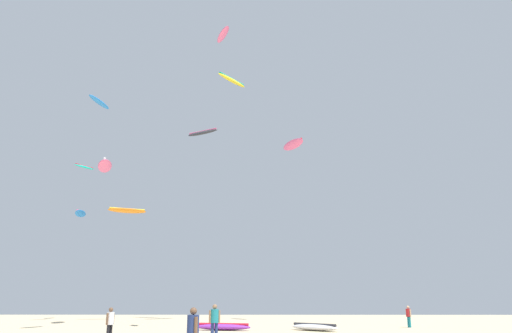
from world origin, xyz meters
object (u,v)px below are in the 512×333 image
kite_grounded_near (314,327)px  kite_aloft_0 (293,144)px  person_left (215,319)px  kite_aloft_5 (223,35)px  kite_aloft_2 (127,211)px  kite_aloft_6 (232,80)px  kite_aloft_3 (203,133)px  kite_aloft_8 (105,166)px  person_foreground (193,331)px  kite_aloft_7 (84,167)px  person_right (409,315)px  kite_aloft_1 (99,102)px  kite_aloft_4 (80,213)px  kite_grounded_mid (222,327)px  person_midground (110,322)px

kite_grounded_near → kite_aloft_0: (-0.06, 16.40, 18.49)m
person_left → kite_aloft_5: kite_aloft_5 is taller
kite_aloft_2 → kite_aloft_6: 18.57m
kite_aloft_3 → kite_aloft_8: size_ratio=0.94×
person_foreground → kite_aloft_8: bearing=-96.0°
person_foreground → kite_aloft_7: size_ratio=0.73×
person_left → person_right: person_left is taller
kite_aloft_1 → kite_aloft_4: kite_aloft_1 is taller
kite_aloft_5 → kite_grounded_mid: bearing=26.3°
person_left → kite_grounded_mid: 9.20m
person_right → kite_aloft_4: 37.89m
person_foreground → kite_aloft_2: size_ratio=0.41×
kite_aloft_5 → kite_aloft_7: size_ratio=1.15×
kite_aloft_1 → kite_aloft_4: bearing=112.5°
person_midground → kite_aloft_3: kite_aloft_3 is taller
person_right → kite_aloft_5: 26.42m
person_left → kite_aloft_1: bearing=32.9°
kite_grounded_near → kite_aloft_6: bearing=115.0°
person_left → kite_grounded_near: 10.67m
kite_aloft_3 → kite_aloft_1: bearing=-103.7°
kite_aloft_4 → kite_grounded_near: bearing=-39.9°
kite_grounded_near → kite_aloft_3: kite_aloft_3 is taller
person_midground → kite_aloft_8: kite_aloft_8 is taller
person_left → kite_grounded_mid: size_ratio=0.43×
person_right → kite_grounded_near: 8.81m
kite_grounded_mid → kite_aloft_7: (-16.38, 14.70, 15.61)m
person_midground → kite_aloft_4: size_ratio=0.45×
kite_aloft_6 → kite_aloft_5: bearing=-89.1°
person_midground → kite_aloft_2: size_ratio=0.38×
kite_aloft_7 → kite_aloft_5: bearing=-42.9°
person_midground → kite_grounded_near: bearing=65.4°
kite_aloft_2 → kite_aloft_3: kite_aloft_3 is taller
person_left → kite_grounded_mid: person_left is taller
kite_aloft_2 → kite_aloft_4: kite_aloft_4 is taller
person_midground → kite_aloft_0: 33.14m
person_foreground → kite_aloft_1: (-10.08, 17.04, 15.46)m
person_right → person_midground: bearing=-170.3°
person_foreground → person_right: (13.45, 22.10, -0.09)m
kite_aloft_0 → kite_aloft_2: kite_aloft_0 is taller
person_midground → kite_aloft_7: size_ratio=0.68×
person_left → kite_grounded_mid: bearing=-16.0°
kite_aloft_6 → kite_aloft_2: bearing=165.9°
kite_grounded_mid → kite_grounded_near: bearing=-3.0°
person_right → kite_aloft_5: size_ratio=0.58×
kite_grounded_mid → kite_aloft_1: (-9.58, -1.13, 16.25)m
kite_aloft_1 → kite_aloft_5: (9.21, 0.94, 6.27)m
kite_aloft_5 → person_right: bearing=16.1°
person_right → kite_aloft_7: (-30.32, 10.76, 14.91)m
kite_grounded_mid → kite_aloft_3: (-4.44, 19.95, 21.34)m
person_right → kite_grounded_near: size_ratio=0.42×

